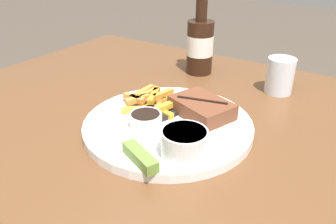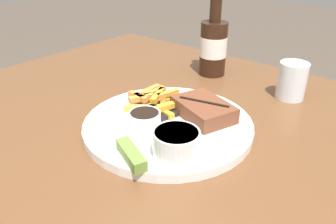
{
  "view_description": "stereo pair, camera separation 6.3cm",
  "coord_description": "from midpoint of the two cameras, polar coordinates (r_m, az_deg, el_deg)",
  "views": [
    {
      "loc": [
        0.3,
        -0.46,
        1.07
      ],
      "look_at": [
        0.0,
        0.0,
        0.78
      ],
      "focal_mm": 35.0,
      "sensor_mm": 36.0,
      "label": 1
    },
    {
      "loc": [
        0.35,
        -0.43,
        1.07
      ],
      "look_at": [
        0.0,
        0.0,
        0.78
      ],
      "focal_mm": 35.0,
      "sensor_mm": 36.0,
      "label": 2
    }
  ],
  "objects": [
    {
      "name": "drinking_glass",
      "position": [
        0.82,
        16.86,
        6.04
      ],
      "size": [
        0.07,
        0.07,
        0.09
      ],
      "color": "silver",
      "rests_on": "dining_table"
    },
    {
      "name": "steak_portion",
      "position": [
        0.65,
        3.16,
        0.72
      ],
      "size": [
        0.14,
        0.12,
        0.03
      ],
      "color": "brown",
      "rests_on": "dinner_plate"
    },
    {
      "name": "coleslaw_cup",
      "position": [
        0.52,
        -0.55,
        -5.3
      ],
      "size": [
        0.08,
        0.08,
        0.05
      ],
      "color": "white",
      "rests_on": "dinner_plate"
    },
    {
      "name": "pickle_spear",
      "position": [
        0.52,
        -8.34,
        -7.85
      ],
      "size": [
        0.08,
        0.05,
        0.02
      ],
      "color": "olive",
      "rests_on": "dinner_plate"
    },
    {
      "name": "dipping_sauce_cup",
      "position": [
        0.61,
        -6.83,
        -1.41
      ],
      "size": [
        0.06,
        0.06,
        0.03
      ],
      "color": "silver",
      "rests_on": "dinner_plate"
    },
    {
      "name": "beer_bottle",
      "position": [
        0.9,
        3.58,
        11.75
      ],
      "size": [
        0.07,
        0.07,
        0.23
      ],
      "color": "black",
      "rests_on": "dining_table"
    },
    {
      "name": "fork_utensil",
      "position": [
        0.69,
        -7.98,
        0.88
      ],
      "size": [
        0.13,
        0.03,
        0.0
      ],
      "rotation": [
        0.0,
        0.0,
        6.12
      ],
      "color": "#B7B7BC",
      "rests_on": "dinner_plate"
    },
    {
      "name": "fries_pile",
      "position": [
        0.69,
        -5.59,
        2.01
      ],
      "size": [
        0.13,
        0.14,
        0.02
      ],
      "color": "#C6832F",
      "rests_on": "dinner_plate"
    },
    {
      "name": "dining_table",
      "position": [
        0.69,
        -2.61,
        -9.36
      ],
      "size": [
        1.17,
        0.95,
        0.74
      ],
      "color": "brown",
      "rests_on": "ground_plane"
    },
    {
      "name": "dinner_plate",
      "position": [
        0.64,
        -2.8,
        -2.37
      ],
      "size": [
        0.33,
        0.33,
        0.02
      ],
      "color": "white",
      "rests_on": "dining_table"
    },
    {
      "name": "knife_utensil",
      "position": [
        0.67,
        -0.41,
        0.16
      ],
      "size": [
        0.06,
        0.16,
        0.01
      ],
      "rotation": [
        0.0,
        0.0,
        1.28
      ],
      "color": "#B7B7BC",
      "rests_on": "dinner_plate"
    }
  ]
}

